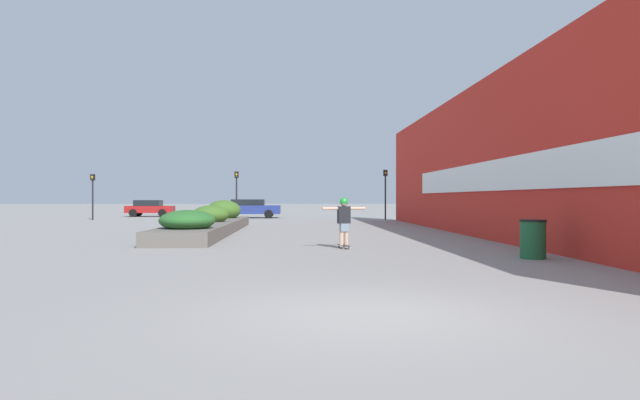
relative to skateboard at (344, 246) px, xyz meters
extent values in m
plane|color=gray|center=(-0.44, -9.80, -0.07)|extent=(300.00, 300.00, 0.00)
cube|color=red|center=(5.88, 4.92, 2.95)|extent=(0.60, 34.73, 6.04)
cube|color=white|center=(5.54, 2.57, 2.27)|extent=(0.06, 22.27, 1.09)
cube|color=#605B54|center=(-5.27, 8.19, 0.17)|extent=(2.18, 15.69, 0.48)
ellipsoid|color=#286028|center=(-5.25, 2.73, 0.69)|extent=(1.93, 2.26, 0.73)
ellipsoid|color=#3D6623|center=(-5.27, 8.45, 0.73)|extent=(1.63, 1.53, 0.84)
ellipsoid|color=#3D6623|center=(-5.28, 13.29, 0.82)|extent=(1.80, 1.86, 1.09)
cube|color=black|center=(0.00, 0.00, 0.02)|extent=(0.37, 0.76, 0.01)
cylinder|color=beige|center=(-0.15, 0.23, -0.04)|extent=(0.07, 0.07, 0.06)
cylinder|color=beige|center=(0.03, 0.27, -0.04)|extent=(0.07, 0.07, 0.06)
cylinder|color=beige|center=(-0.03, -0.27, -0.04)|extent=(0.07, 0.07, 0.06)
cylinder|color=beige|center=(0.15, -0.23, -0.04)|extent=(0.07, 0.07, 0.06)
cylinder|color=tan|center=(-0.08, -0.02, 0.36)|extent=(0.15, 0.15, 0.66)
cylinder|color=tan|center=(0.08, 0.02, 0.36)|extent=(0.15, 0.15, 0.66)
cube|color=slate|center=(0.00, 0.00, 0.57)|extent=(0.28, 0.25, 0.24)
cube|color=black|center=(0.00, 0.00, 0.95)|extent=(0.41, 0.27, 0.52)
cylinder|color=tan|center=(-0.42, -0.10, 1.15)|extent=(0.50, 0.19, 0.09)
cylinder|color=tan|center=(0.42, 0.10, 1.15)|extent=(0.50, 0.19, 0.09)
sphere|color=tan|center=(0.00, 0.00, 1.32)|extent=(0.22, 0.22, 0.22)
sphere|color=green|center=(0.00, 0.00, 1.36)|extent=(0.25, 0.25, 0.25)
cylinder|color=#1E5B33|center=(4.55, -3.11, 0.40)|extent=(0.63, 0.63, 0.94)
cylinder|color=black|center=(4.55, -3.11, 0.89)|extent=(0.66, 0.66, 0.05)
cube|color=maroon|center=(-13.61, 30.95, 0.54)|extent=(3.84, 1.72, 0.57)
cube|color=black|center=(-13.77, 30.95, 1.07)|extent=(2.11, 1.52, 0.49)
cylinder|color=black|center=(-12.42, 31.77, 0.25)|extent=(0.65, 0.22, 0.65)
cylinder|color=black|center=(-12.42, 30.13, 0.25)|extent=(0.65, 0.22, 0.65)
cylinder|color=black|center=(-14.80, 31.77, 0.25)|extent=(0.65, 0.22, 0.65)
cylinder|color=black|center=(-14.80, 30.13, 0.25)|extent=(0.65, 0.22, 0.65)
cube|color=navy|center=(-4.94, 27.25, 0.58)|extent=(4.60, 1.94, 0.66)
cube|color=black|center=(-5.12, 27.25, 1.14)|extent=(2.53, 1.71, 0.47)
cylinder|color=black|center=(-3.51, 28.18, 0.25)|extent=(0.65, 0.22, 0.65)
cylinder|color=black|center=(-3.51, 26.33, 0.25)|extent=(0.65, 0.22, 0.65)
cylinder|color=black|center=(-6.36, 28.18, 0.25)|extent=(0.65, 0.22, 0.65)
cylinder|color=black|center=(-6.36, 26.33, 0.25)|extent=(0.65, 0.22, 0.65)
cylinder|color=black|center=(-5.64, 23.34, 1.42)|extent=(0.11, 0.11, 2.99)
cube|color=black|center=(-5.64, 23.34, 3.15)|extent=(0.28, 0.20, 0.45)
sphere|color=#2D2823|center=(-5.64, 23.22, 3.30)|extent=(0.15, 0.15, 0.15)
sphere|color=orange|center=(-5.64, 23.22, 3.15)|extent=(0.15, 0.15, 0.15)
sphere|color=#2D2823|center=(-5.64, 23.22, 3.00)|extent=(0.15, 0.15, 0.15)
cylinder|color=black|center=(4.97, 23.12, 1.49)|extent=(0.11, 0.11, 3.12)
cube|color=black|center=(4.97, 23.12, 3.27)|extent=(0.28, 0.20, 0.45)
sphere|color=#2D2823|center=(4.97, 23.00, 3.42)|extent=(0.15, 0.15, 0.15)
sphere|color=orange|center=(4.97, 23.00, 3.27)|extent=(0.15, 0.15, 0.15)
sphere|color=#2D2823|center=(4.97, 23.00, 3.12)|extent=(0.15, 0.15, 0.15)
cylinder|color=black|center=(-15.74, 23.47, 1.32)|extent=(0.11, 0.11, 2.79)
cube|color=black|center=(-15.74, 23.47, 2.94)|extent=(0.28, 0.20, 0.45)
sphere|color=#2D2823|center=(-15.74, 23.35, 3.09)|extent=(0.15, 0.15, 0.15)
sphere|color=orange|center=(-15.74, 23.35, 2.94)|extent=(0.15, 0.15, 0.15)
sphere|color=#2D2823|center=(-15.74, 23.35, 2.79)|extent=(0.15, 0.15, 0.15)
camera|label=1|loc=(-1.49, -17.31, 1.46)|focal=32.00mm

